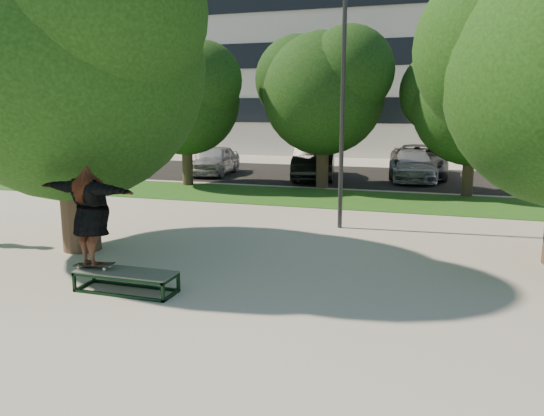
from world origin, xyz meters
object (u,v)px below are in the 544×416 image
(lamppost, at_px, (342,109))
(car_grey, at_px, (417,161))
(tree_left, at_px, (68,50))
(car_silver_a, at_px, (215,160))
(car_silver_b, at_px, (413,165))
(grind_box, at_px, (126,281))
(car_dark, at_px, (314,161))

(lamppost, xyz_separation_m, car_grey, (1.50, 11.50, -2.41))
(tree_left, bearing_deg, car_silver_a, 100.71)
(car_silver_b, bearing_deg, grind_box, -110.30)
(grind_box, bearing_deg, car_silver_a, 108.19)
(lamppost, bearing_deg, grind_box, -113.46)
(tree_left, distance_m, car_grey, 17.23)
(grind_box, height_order, car_silver_b, car_silver_b)
(car_dark, height_order, car_silver_b, car_dark)
(tree_left, height_order, car_grey, tree_left)
(tree_left, relative_size, lamppost, 1.16)
(car_dark, bearing_deg, car_silver_a, 169.59)
(car_dark, distance_m, car_grey, 4.83)
(car_silver_a, bearing_deg, car_silver_b, 0.05)
(car_silver_a, xyz_separation_m, car_grey, (9.34, 1.93, 0.05))
(grind_box, bearing_deg, tree_left, 139.32)
(tree_left, height_order, grind_box, tree_left)
(lamppost, relative_size, car_silver_a, 1.49)
(grind_box, distance_m, car_dark, 15.72)
(car_silver_a, height_order, car_dark, car_dark)
(car_grey, bearing_deg, car_dark, -160.62)
(car_grey, bearing_deg, lamppost, -101.93)
(grind_box, distance_m, car_grey, 18.15)
(tree_left, bearing_deg, grind_box, -40.68)
(lamppost, height_order, grind_box, lamppost)
(car_grey, relative_size, car_silver_b, 1.18)
(tree_left, distance_m, car_dark, 14.12)
(car_dark, xyz_separation_m, car_grey, (4.42, 1.96, -0.08))
(grind_box, xyz_separation_m, car_grey, (4.17, 17.66, 0.56))
(grind_box, relative_size, car_silver_b, 0.40)
(car_silver_a, relative_size, car_dark, 0.82)
(lamppost, bearing_deg, car_dark, 107.00)
(grind_box, relative_size, car_silver_a, 0.44)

